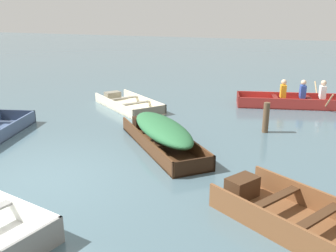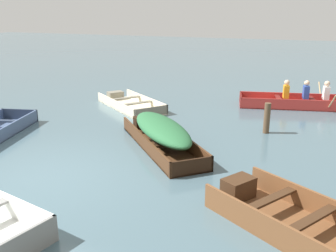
{
  "view_description": "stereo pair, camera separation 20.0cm",
  "coord_description": "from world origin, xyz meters",
  "px_view_note": "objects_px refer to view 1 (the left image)",
  "views": [
    {
      "loc": [
        4.79,
        -5.32,
        3.19
      ],
      "look_at": [
        1.47,
        3.23,
        0.35
      ],
      "focal_mm": 40.0,
      "sensor_mm": 36.0,
      "label": 1
    },
    {
      "loc": [
        4.98,
        -5.24,
        3.19
      ],
      "look_at": [
        1.47,
        3.23,
        0.35
      ],
      "focal_mm": 40.0,
      "sensor_mm": 36.0,
      "label": 2
    }
  ],
  "objects_px": {
    "skiff_dark_varnish_mid_moored": "(162,132)",
    "skiff_wooden_brown_outer_moored": "(287,213)",
    "skiff_cream_near_moored": "(127,104)",
    "rowboat_red_with_crew": "(300,100)",
    "mooring_post": "(266,118)"
  },
  "relations": [
    {
      "from": "rowboat_red_with_crew",
      "to": "skiff_wooden_brown_outer_moored",
      "type": "bearing_deg",
      "value": -88.87
    },
    {
      "from": "rowboat_red_with_crew",
      "to": "mooring_post",
      "type": "height_order",
      "value": "rowboat_red_with_crew"
    },
    {
      "from": "skiff_wooden_brown_outer_moored",
      "to": "skiff_dark_varnish_mid_moored",
      "type": "bearing_deg",
      "value": 142.12
    },
    {
      "from": "skiff_dark_varnish_mid_moored",
      "to": "mooring_post",
      "type": "distance_m",
      "value": 3.03
    },
    {
      "from": "skiff_cream_near_moored",
      "to": "rowboat_red_with_crew",
      "type": "relative_size",
      "value": 0.79
    },
    {
      "from": "skiff_cream_near_moored",
      "to": "skiff_wooden_brown_outer_moored",
      "type": "height_order",
      "value": "skiff_wooden_brown_outer_moored"
    },
    {
      "from": "skiff_cream_near_moored",
      "to": "mooring_post",
      "type": "distance_m",
      "value": 4.97
    },
    {
      "from": "mooring_post",
      "to": "skiff_cream_near_moored",
      "type": "bearing_deg",
      "value": 166.58
    },
    {
      "from": "skiff_dark_varnish_mid_moored",
      "to": "skiff_wooden_brown_outer_moored",
      "type": "xyz_separation_m",
      "value": [
        3.1,
        -2.41,
        -0.24
      ]
    },
    {
      "from": "skiff_cream_near_moored",
      "to": "rowboat_red_with_crew",
      "type": "bearing_deg",
      "value": 21.9
    },
    {
      "from": "skiff_cream_near_moored",
      "to": "rowboat_red_with_crew",
      "type": "height_order",
      "value": "rowboat_red_with_crew"
    },
    {
      "from": "rowboat_red_with_crew",
      "to": "skiff_dark_varnish_mid_moored",
      "type": "bearing_deg",
      "value": -118.29
    },
    {
      "from": "skiff_dark_varnish_mid_moored",
      "to": "skiff_wooden_brown_outer_moored",
      "type": "distance_m",
      "value": 3.94
    },
    {
      "from": "skiff_dark_varnish_mid_moored",
      "to": "rowboat_red_with_crew",
      "type": "bearing_deg",
      "value": 61.71
    },
    {
      "from": "skiff_cream_near_moored",
      "to": "skiff_wooden_brown_outer_moored",
      "type": "relative_size",
      "value": 1.12
    }
  ]
}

